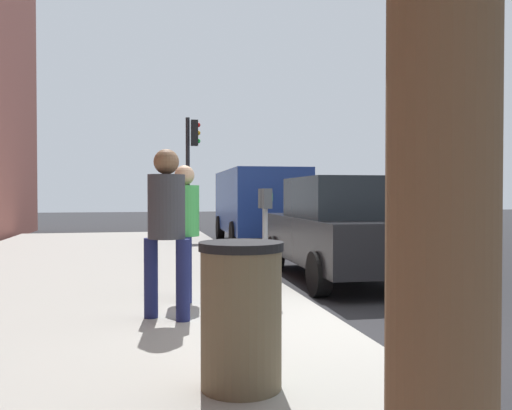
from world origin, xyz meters
name	(u,v)px	position (x,y,z in m)	size (l,w,h in m)	color
ground_plane	(340,333)	(0.00, 0.00, 0.00)	(80.00, 80.00, 0.00)	#232326
sidewalk_slab	(43,342)	(0.00, 3.00, 0.07)	(28.00, 6.00, 0.15)	gray
parking_meter	(265,219)	(1.45, 0.49, 1.17)	(0.36, 0.12, 1.41)	gray
pedestrian_at_meter	(185,222)	(1.41, 1.54, 1.14)	(0.52, 0.37, 1.70)	#191E4C
pedestrian_bystander	(167,218)	(0.38, 1.81, 1.23)	(0.40, 0.48, 1.82)	#191E4C
parked_sedan_near	(344,228)	(3.36, -1.35, 0.89)	(4.45, 2.06, 1.77)	black
parked_van_far	(258,202)	(10.39, -1.35, 1.26)	(5.26, 2.24, 2.18)	navy
traffic_signal	(191,157)	(10.72, 0.61, 2.58)	(0.24, 0.44, 3.60)	black
trash_bin	(241,315)	(-1.79, 1.40, 0.66)	(0.59, 0.59, 1.01)	brown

